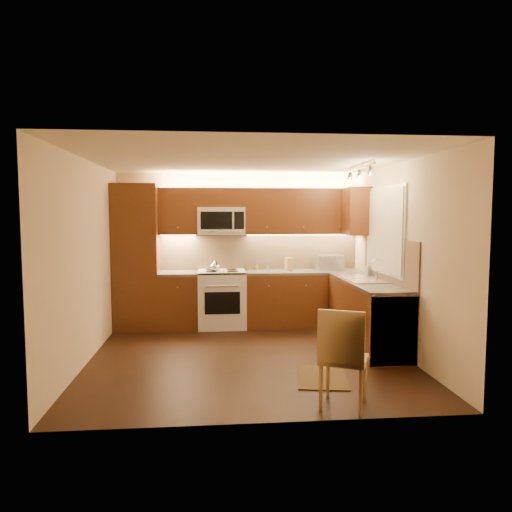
{
  "coord_description": "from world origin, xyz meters",
  "views": [
    {
      "loc": [
        -0.47,
        -6.04,
        1.82
      ],
      "look_at": [
        0.15,
        0.55,
        1.25
      ],
      "focal_mm": 33.71,
      "sensor_mm": 36.0,
      "label": 1
    }
  ],
  "objects": [
    {
      "name": "dishwasher",
      "position": [
        1.7,
        -0.3,
        0.43
      ],
      "size": [
        0.58,
        0.6,
        0.84
      ],
      "primitive_type": "cube",
      "color": "silver",
      "rests_on": "floor"
    },
    {
      "name": "pantry",
      "position": [
        -1.65,
        1.7,
        1.15
      ],
      "size": [
        0.7,
        0.6,
        2.3
      ],
      "primitive_type": "cube",
      "color": "#481F0F",
      "rests_on": "floor"
    },
    {
      "name": "spice_jar_d",
      "position": [
        0.29,
        1.94,
        0.94
      ],
      "size": [
        0.05,
        0.05,
        0.09
      ],
      "primitive_type": "cylinder",
      "rotation": [
        0.0,
        0.0,
        0.36
      ],
      "color": "#AA8B33",
      "rests_on": "counter_back_right"
    },
    {
      "name": "kettle",
      "position": [
        -0.41,
        1.54,
        1.02
      ],
      "size": [
        0.22,
        0.22,
        0.19
      ],
      "primitive_type": null,
      "rotation": [
        0.0,
        0.0,
        0.41
      ],
      "color": "silver",
      "rests_on": "stove"
    },
    {
      "name": "counter_back_right",
      "position": [
        1.04,
        1.7,
        0.88
      ],
      "size": [
        1.92,
        0.6,
        0.04
      ],
      "primitive_type": "cube",
      "color": "#33312F",
      "rests_on": "base_cab_back_right"
    },
    {
      "name": "faucet",
      "position": [
        1.88,
        0.55,
        1.05
      ],
      "size": [
        0.2,
        0.04,
        0.3
      ],
      "primitive_type": null,
      "color": "silver",
      "rests_on": "counter_right"
    },
    {
      "name": "base_cab_right",
      "position": [
        1.7,
        0.4,
        0.43
      ],
      "size": [
        0.6,
        2.0,
        0.86
      ],
      "primitive_type": "cube",
      "color": "#481F0F",
      "rests_on": "floor"
    },
    {
      "name": "upper_cab_right_corner",
      "position": [
        1.82,
        1.4,
        1.88
      ],
      "size": [
        0.35,
        0.5,
        0.75
      ],
      "primitive_type": "cube",
      "color": "#481F0F",
      "rests_on": "wall_right"
    },
    {
      "name": "window_frame",
      "position": [
        1.99,
        0.55,
        1.6
      ],
      "size": [
        0.03,
        1.44,
        1.24
      ],
      "primitive_type": "cube",
      "color": "silver",
      "rests_on": "wall_right"
    },
    {
      "name": "wall_back",
      "position": [
        0.0,
        2.0,
        1.25
      ],
      "size": [
        4.0,
        0.01,
        2.5
      ],
      "primitive_type": "cube",
      "color": "beige",
      "rests_on": "ground"
    },
    {
      "name": "window_blinds",
      "position": [
        1.97,
        0.55,
        1.6
      ],
      "size": [
        0.02,
        1.36,
        1.16
      ],
      "primitive_type": "cube",
      "color": "silver",
      "rests_on": "wall_right"
    },
    {
      "name": "stove",
      "position": [
        -0.3,
        1.68,
        0.46
      ],
      "size": [
        0.76,
        0.65,
        0.92
      ],
      "primitive_type": null,
      "color": "silver",
      "rests_on": "floor"
    },
    {
      "name": "upper_cab_back_right",
      "position": [
        1.04,
        1.82,
        1.88
      ],
      "size": [
        1.92,
        0.35,
        0.75
      ],
      "primitive_type": "cube",
      "color": "#481F0F",
      "rests_on": "wall_back"
    },
    {
      "name": "toaster_oven",
      "position": [
        1.48,
        1.75,
        1.03
      ],
      "size": [
        0.46,
        0.37,
        0.26
      ],
      "primitive_type": "cube",
      "rotation": [
        0.0,
        0.0,
        0.11
      ],
      "color": "silver",
      "rests_on": "counter_back_right"
    },
    {
      "name": "upper_cab_bridge",
      "position": [
        -0.3,
        1.82,
        2.09
      ],
      "size": [
        0.76,
        0.35,
        0.31
      ],
      "primitive_type": "cube",
      "color": "#481F0F",
      "rests_on": "wall_back"
    },
    {
      "name": "backsplash_right",
      "position": [
        1.99,
        0.4,
        1.2
      ],
      "size": [
        0.02,
        2.0,
        0.6
      ],
      "primitive_type": "cube",
      "color": "tan",
      "rests_on": "wall_right"
    },
    {
      "name": "counter_back_left",
      "position": [
        -0.99,
        1.7,
        0.88
      ],
      "size": [
        0.62,
        0.6,
        0.04
      ],
      "primitive_type": "cube",
      "color": "#33312F",
      "rests_on": "base_cab_back_left"
    },
    {
      "name": "base_cab_back_right",
      "position": [
        1.04,
        1.7,
        0.43
      ],
      "size": [
        1.92,
        0.6,
        0.86
      ],
      "primitive_type": "cube",
      "color": "#481F0F",
      "rests_on": "floor"
    },
    {
      "name": "wall_right",
      "position": [
        2.0,
        0.0,
        1.25
      ],
      "size": [
        0.01,
        4.0,
        2.5
      ],
      "primitive_type": "cube",
      "color": "beige",
      "rests_on": "ground"
    },
    {
      "name": "sink",
      "position": [
        1.7,
        0.55,
        0.98
      ],
      "size": [
        0.52,
        0.86,
        0.15
      ],
      "primitive_type": null,
      "color": "silver",
      "rests_on": "counter_right"
    },
    {
      "name": "base_cab_back_left",
      "position": [
        -0.99,
        1.7,
        0.43
      ],
      "size": [
        0.62,
        0.6,
        0.86
      ],
      "primitive_type": "cube",
      "color": "#481F0F",
      "rests_on": "floor"
    },
    {
      "name": "soap_bottle",
      "position": [
        1.94,
        1.11,
        0.99
      ],
      "size": [
        0.11,
        0.11,
        0.18
      ],
      "primitive_type": "imported",
      "rotation": [
        0.0,
        0.0,
        0.37
      ],
      "color": "#B9B9BD",
      "rests_on": "counter_right"
    },
    {
      "name": "spice_jar_b",
      "position": [
        0.14,
        1.9,
        0.95
      ],
      "size": [
        0.05,
        0.05,
        0.1
      ],
      "primitive_type": "cylinder",
      "rotation": [
        0.0,
        0.0,
        -0.14
      ],
      "color": "brown",
      "rests_on": "counter_back_right"
    },
    {
      "name": "backsplash_back",
      "position": [
        0.35,
        1.99,
        1.2
      ],
      "size": [
        3.3,
        0.02,
        0.6
      ],
      "primitive_type": "cube",
      "color": "tan",
      "rests_on": "wall_back"
    },
    {
      "name": "wall_front",
      "position": [
        0.0,
        -2.0,
        1.25
      ],
      "size": [
        4.0,
        0.01,
        2.5
      ],
      "primitive_type": "cube",
      "color": "beige",
      "rests_on": "ground"
    },
    {
      "name": "floor",
      "position": [
        0.0,
        0.0,
        0.0
      ],
      "size": [
        4.0,
        4.0,
        0.01
      ],
      "primitive_type": "cube",
      "color": "black",
      "rests_on": "ground"
    },
    {
      "name": "counter_right",
      "position": [
        1.7,
        0.4,
        0.88
      ],
      "size": [
        0.6,
        2.0,
        0.04
      ],
      "primitive_type": "cube",
      "color": "#33312F",
      "rests_on": "base_cab_right"
    },
    {
      "name": "track_light_bar",
      "position": [
        1.55,
        0.4,
        2.46
      ],
      "size": [
        0.04,
        1.2,
        0.03
      ],
      "primitive_type": "cube",
      "color": "silver",
      "rests_on": "ceiling"
    },
    {
      "name": "rug",
      "position": [
        0.76,
        -0.9,
        0.01
      ],
      "size": [
        0.67,
        0.89,
        0.01
      ],
      "primitive_type": "cube",
      "rotation": [
        0.0,
        0.0,
        -0.17
      ],
      "color": "black",
      "rests_on": "floor"
    },
    {
      "name": "spice_jar_a",
      "position": [
        0.14,
        1.94,
        0.94
      ],
      "size": [
        0.05,
        0.05,
        0.09
      ],
      "primitive_type": "cylinder",
      "rotation": [
        0.0,
        0.0,
        -0.04
      ],
      "color": "silver",
      "rests_on": "counter_back_right"
    },
    {
      "name": "upper_cab_back_left",
      "position": [
        -0.99,
        1.82,
        1.88
      ],
      "size": [
        0.62,
        0.35,
        0.75
      ],
      "primitive_type": "cube",
      "color": "#481F0F",
      "rests_on": "wall_back"
    },
    {
      "name": "dining_chair",
      "position": [
        0.77,
        -1.7,
        0.48
      ],
      "size": [
        0.56,
        0.56,
        0.96
      ],
      "primitive_type": null,
      "rotation": [
        0.0,
        0.0,
        -0.43
      ],
      "color": "#9E8147",
      "rests_on": "floor"
    },
    {
      "name": "ceiling",
      "position": [
        0.0,
        0.0,
        2.5
      ],
      "size": [
        4.0,
        4.0,
        0.01
      ],
      "primitive_type": "cube",
      "color": "beige",
      "rests_on": "ground"
    },
    {
      "name": "knife_block",
      "position": [
        0.81,
        1.8,
        1.01
      ],
      "size": [
        0.13,
        0.17,
        0.21
      ],
      "primitive_type": "cube",
      "rotation": [
        0.0,
        0.0,
        0.21
      ],
      "color": "#9E8147",
      "rests_on": "counter_back_right"
    },
    {
      "name": "microwave",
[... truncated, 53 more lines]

